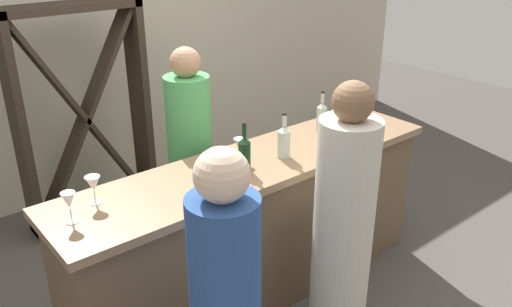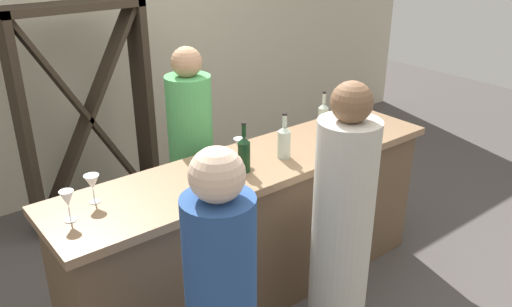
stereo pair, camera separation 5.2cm
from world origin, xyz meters
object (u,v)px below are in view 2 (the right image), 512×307
(wine_glass_near_center, at_px, (67,200))
(wine_bottle_second_left_clear_pale, at_px, (284,141))
(wine_rack, at_px, (88,117))
(wine_glass_near_left, at_px, (331,132))
(wine_glass_far_left, at_px, (240,145))
(wine_bottle_leftmost_dark_green, at_px, (244,153))
(wine_glass_near_right, at_px, (339,117))
(wine_glass_far_center, at_px, (92,183))
(person_right_guest, at_px, (192,169))
(wine_bottle_center_clear_pale, at_px, (323,116))
(person_left_guest, at_px, (342,232))

(wine_glass_near_center, bearing_deg, wine_bottle_second_left_clear_pale, -3.71)
(wine_rack, distance_m, wine_glass_near_left, 2.02)
(wine_rack, distance_m, wine_glass_near_center, 1.80)
(wine_rack, height_order, wine_glass_far_left, wine_rack)
(wine_glass_near_left, bearing_deg, wine_bottle_leftmost_dark_green, 172.81)
(wine_glass_near_right, height_order, wine_glass_far_center, wine_glass_far_center)
(wine_rack, height_order, wine_glass_near_center, wine_rack)
(wine_glass_near_center, distance_m, person_right_guest, 1.21)
(wine_bottle_second_left_clear_pale, xyz_separation_m, wine_glass_near_center, (-1.31, 0.08, 0.00))
(wine_glass_near_left, bearing_deg, wine_glass_far_left, 159.78)
(wine_glass_near_left, relative_size, wine_glass_near_center, 1.02)
(wine_glass_far_center, bearing_deg, wine_rack, 69.78)
(wine_bottle_center_clear_pale, relative_size, person_right_guest, 0.18)
(wine_glass_near_left, height_order, wine_glass_far_left, wine_glass_near_left)
(wine_bottle_leftmost_dark_green, height_order, person_right_guest, person_right_guest)
(wine_glass_near_left, bearing_deg, wine_glass_far_center, 169.60)
(wine_glass_far_left, relative_size, person_left_guest, 0.09)
(wine_glass_near_left, bearing_deg, wine_glass_near_right, 35.30)
(wine_bottle_center_clear_pale, distance_m, wine_glass_far_left, 0.75)
(wine_rack, height_order, wine_glass_near_right, wine_rack)
(wine_bottle_leftmost_dark_green, distance_m, wine_glass_near_left, 0.64)
(wine_glass_near_center, distance_m, wine_glass_near_right, 1.90)
(wine_bottle_center_clear_pale, relative_size, wine_glass_far_center, 1.84)
(wine_glass_near_center, xyz_separation_m, wine_glass_near_right, (1.90, 0.02, -0.01))
(wine_bottle_leftmost_dark_green, distance_m, wine_glass_far_center, 0.85)
(wine_glass_near_left, bearing_deg, person_right_guest, 130.57)
(wine_bottle_second_left_clear_pale, bearing_deg, wine_glass_near_left, -14.33)
(person_left_guest, bearing_deg, wine_glass_far_left, 15.72)
(wine_bottle_leftmost_dark_green, distance_m, person_right_guest, 0.72)
(wine_bottle_leftmost_dark_green, distance_m, wine_glass_far_left, 0.15)
(wine_bottle_center_clear_pale, height_order, wine_glass_near_center, wine_bottle_center_clear_pale)
(wine_glass_near_right, distance_m, person_left_guest, 1.00)
(wine_bottle_second_left_clear_pale, distance_m, wine_glass_near_left, 0.34)
(wine_glass_near_center, bearing_deg, wine_glass_near_right, 0.61)
(wine_bottle_second_left_clear_pale, height_order, person_left_guest, person_left_guest)
(wine_glass_near_left, distance_m, wine_glass_far_left, 0.61)
(wine_rack, xyz_separation_m, wine_bottle_leftmost_dark_green, (0.27, -1.72, 0.21))
(wine_glass_near_center, relative_size, person_left_guest, 0.10)
(wine_bottle_second_left_clear_pale, xyz_separation_m, wine_glass_far_center, (-1.14, 0.19, 0.00))
(wine_bottle_leftmost_dark_green, relative_size, person_right_guest, 0.19)
(wine_glass_near_center, xyz_separation_m, wine_glass_far_left, (1.06, 0.04, -0.01))
(wine_bottle_second_left_clear_pale, xyz_separation_m, person_right_guest, (-0.28, 0.63, -0.34))
(wine_bottle_leftmost_dark_green, height_order, wine_glass_near_center, wine_bottle_leftmost_dark_green)
(wine_glass_far_center, distance_m, person_left_guest, 1.36)
(wine_bottle_center_clear_pale, bearing_deg, wine_glass_far_center, 179.47)
(wine_bottle_leftmost_dark_green, xyz_separation_m, wine_glass_far_center, (-0.83, 0.19, -0.00))
(wine_glass_near_center, distance_m, wine_glass_far_left, 1.06)
(wine_glass_near_center, xyz_separation_m, wine_glass_far_center, (0.16, 0.10, -0.00))
(person_right_guest, bearing_deg, wine_glass_far_left, 19.27)
(wine_bottle_center_clear_pale, distance_m, wine_glass_near_center, 1.82)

